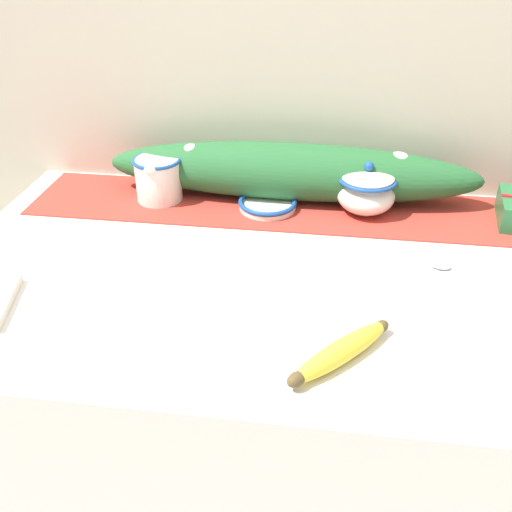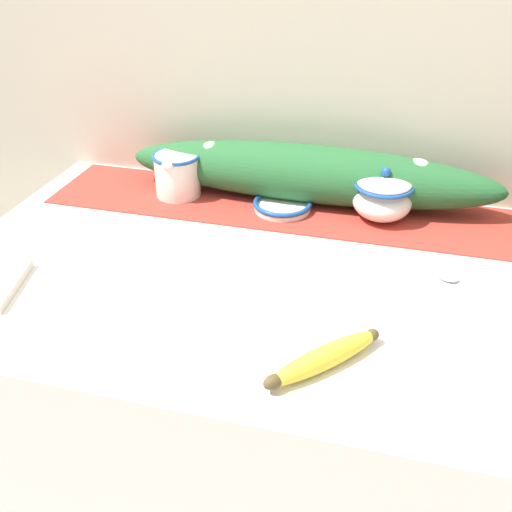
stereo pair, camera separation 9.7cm
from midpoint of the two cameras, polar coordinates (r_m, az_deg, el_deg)
The scene contains 9 objects.
countertop at distance 1.31m, azimuth 4.09°, elevation -17.45°, with size 1.22×0.73×0.87m, color silver.
back_wall at distance 1.26m, azimuth 9.09°, elevation 21.02°, with size 2.02×0.04×2.40m, color #B7AD99.
table_runner at distance 1.24m, azimuth 7.03°, elevation 4.58°, with size 1.12×0.22×0.00m, color #B23328.
cream_pitcher at distance 1.28m, azimuth -5.69°, elevation 8.22°, with size 0.11×0.12×0.10m.
sugar_bowl at distance 1.21m, azimuth 14.83°, elevation 5.75°, with size 0.12×0.12×0.11m.
small_dish at distance 1.22m, azimuth 4.94°, elevation 5.04°, with size 0.13×0.13×0.02m.
banana at distance 0.82m, azimuth 10.25°, elevation -10.11°, with size 0.15×0.17×0.03m.
spoon at distance 1.07m, azimuth 20.56°, elevation -1.94°, with size 0.17×0.06×0.01m.
poinsettia_garland at distance 1.25m, azimuth 7.59°, elevation 8.17°, with size 0.81×0.14×0.12m.
Camera 2 is at (0.18, -0.84, 1.42)m, focal length 40.00 mm.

